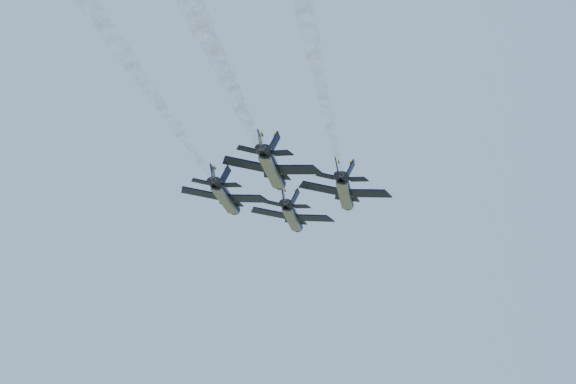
% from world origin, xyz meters
% --- Properties ---
extents(jet_lead, '(12.84, 16.52, 3.88)m').
position_xyz_m(jet_lead, '(-0.38, 10.40, 102.40)').
color(jet_lead, black).
extents(jet_left, '(12.84, 16.52, 3.88)m').
position_xyz_m(jet_left, '(-7.92, -0.87, 102.40)').
color(jet_left, black).
extents(jet_right, '(12.84, 16.52, 3.88)m').
position_xyz_m(jet_right, '(8.80, -0.23, 102.40)').
color(jet_right, black).
extents(jet_slot, '(12.84, 16.52, 3.88)m').
position_xyz_m(jet_slot, '(0.87, -11.43, 102.40)').
color(jet_slot, black).
extents(smoke_trail_lead, '(4.72, 69.07, 2.34)m').
position_xyz_m(smoke_trail_lead, '(1.93, -41.73, 102.44)').
color(smoke_trail_lead, white).
extents(smoke_trail_left, '(4.72, 69.07, 2.34)m').
position_xyz_m(smoke_trail_left, '(-5.61, -53.00, 102.44)').
color(smoke_trail_left, white).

